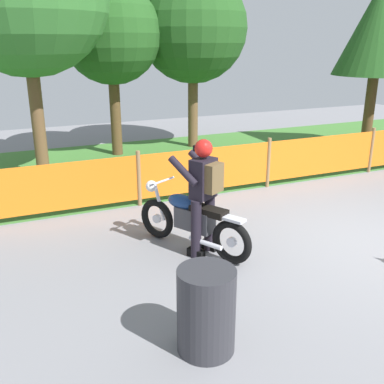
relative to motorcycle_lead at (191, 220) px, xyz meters
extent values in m
cube|color=gray|center=(2.66, -0.97, -0.47)|extent=(24.00, 24.00, 0.02)
cube|color=#427A33|center=(2.66, 4.80, -0.46)|extent=(24.00, 5.42, 0.01)
cylinder|color=olive|center=(-0.15, 2.09, 0.06)|extent=(0.08, 0.08, 1.05)
cylinder|color=olive|center=(2.66, 2.09, 0.06)|extent=(0.08, 0.08, 1.05)
cylinder|color=olive|center=(5.47, 2.09, 0.06)|extent=(0.08, 0.08, 1.05)
cube|color=orange|center=(-1.56, 2.09, 0.08)|extent=(2.73, 0.02, 0.85)
cube|color=orange|center=(1.25, 2.09, 0.08)|extent=(2.73, 0.02, 0.85)
cube|color=orange|center=(4.06, 2.09, 0.08)|extent=(2.73, 0.02, 0.85)
cylinder|color=brown|center=(-1.61, 4.68, 0.89)|extent=(0.28, 0.28, 2.71)
cylinder|color=brown|center=(0.46, 6.12, 0.65)|extent=(0.28, 0.28, 2.23)
sphere|color=#23511E|center=(0.46, 6.12, 2.65)|extent=(2.53, 2.53, 2.53)
cylinder|color=brown|center=(2.73, 6.19, 0.66)|extent=(0.28, 0.28, 2.24)
sphere|color=#23511E|center=(2.73, 6.19, 2.80)|extent=(2.93, 2.93, 2.93)
cylinder|color=brown|center=(7.05, 3.88, 0.57)|extent=(0.28, 0.28, 2.06)
cone|color=#23511E|center=(7.05, 3.88, 2.85)|extent=(2.25, 2.25, 2.50)
torus|color=black|center=(-0.32, 0.60, -0.15)|extent=(0.40, 0.61, 0.63)
cylinder|color=silver|center=(-0.32, 0.60, -0.15)|extent=(0.12, 0.15, 0.14)
torus|color=black|center=(0.34, -0.62, -0.15)|extent=(0.40, 0.61, 0.63)
cylinder|color=silver|center=(0.34, -0.62, -0.15)|extent=(0.12, 0.15, 0.14)
cube|color=#38383D|center=(0.03, -0.05, 0.03)|extent=(0.49, 0.63, 0.32)
ellipsoid|color=navy|center=(-0.08, 0.15, 0.25)|extent=(0.45, 0.56, 0.22)
cube|color=black|center=(0.15, -0.27, 0.22)|extent=(0.46, 0.59, 0.10)
cube|color=silver|center=(0.34, -0.62, 0.20)|extent=(0.31, 0.39, 0.04)
cylinder|color=silver|center=(-0.30, 0.54, 0.14)|extent=(0.16, 0.23, 0.56)
sphere|color=white|center=(-0.37, 0.68, 0.37)|extent=(0.24, 0.24, 0.18)
cylinder|color=silver|center=(-0.28, 0.51, 0.48)|extent=(0.54, 0.31, 0.03)
cylinder|color=silver|center=(0.05, -0.38, -0.21)|extent=(0.32, 0.51, 0.07)
cylinder|color=black|center=(-0.04, -0.26, -0.03)|extent=(0.20, 0.20, 0.86)
cube|color=black|center=(-0.04, -0.26, -0.40)|extent=(0.22, 0.28, 0.12)
cylinder|color=black|center=(0.24, -0.11, -0.03)|extent=(0.20, 0.20, 0.86)
cube|color=black|center=(0.24, -0.11, -0.40)|extent=(0.22, 0.28, 0.12)
cube|color=black|center=(0.10, -0.18, 0.68)|extent=(0.43, 0.38, 0.56)
cylinder|color=black|center=(-0.18, -0.13, 0.80)|extent=(0.32, 0.47, 0.38)
cylinder|color=black|center=(0.21, 0.08, 0.80)|extent=(0.32, 0.47, 0.38)
sphere|color=red|center=(0.10, -0.18, 1.10)|extent=(0.34, 0.34, 0.25)
cube|color=black|center=(0.05, -0.10, 1.10)|extent=(0.17, 0.11, 0.08)
cube|color=brown|center=(0.18, -0.33, 0.72)|extent=(0.32, 0.27, 0.40)
cylinder|color=#2D2D33|center=(-0.76, -2.12, -0.02)|extent=(0.58, 0.58, 0.88)
camera|label=1|loc=(-2.37, -5.49, 2.48)|focal=41.55mm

